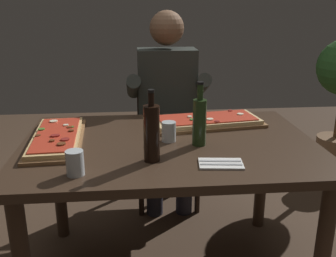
# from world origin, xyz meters

# --- Properties ---
(dining_table) EXTENTS (1.40, 0.96, 0.74)m
(dining_table) POSITION_xyz_m (0.00, 0.00, 0.64)
(dining_table) COLOR #3D2B1E
(dining_table) RESTS_ON ground_plane
(pizza_rectangular_front) EXTENTS (0.63, 0.35, 0.05)m
(pizza_rectangular_front) POSITION_xyz_m (0.23, 0.25, 0.76)
(pizza_rectangular_front) COLOR brown
(pizza_rectangular_front) RESTS_ON dining_table
(pizza_rectangular_left) EXTENTS (0.28, 0.60, 0.05)m
(pizza_rectangular_left) POSITION_xyz_m (-0.53, 0.05, 0.76)
(pizza_rectangular_left) COLOR brown
(pizza_rectangular_left) RESTS_ON dining_table
(wine_bottle_dark) EXTENTS (0.07, 0.07, 0.31)m
(wine_bottle_dark) POSITION_xyz_m (-0.09, -0.22, 0.87)
(wine_bottle_dark) COLOR black
(wine_bottle_dark) RESTS_ON dining_table
(oil_bottle_amber) EXTENTS (0.06, 0.06, 0.30)m
(oil_bottle_amber) POSITION_xyz_m (0.14, -0.05, 0.86)
(oil_bottle_amber) COLOR #233819
(oil_bottle_amber) RESTS_ON dining_table
(tumbler_near_camera) EXTENTS (0.07, 0.07, 0.10)m
(tumbler_near_camera) POSITION_xyz_m (0.00, 0.01, 0.78)
(tumbler_near_camera) COLOR silver
(tumbler_near_camera) RESTS_ON dining_table
(tumbler_far_side) EXTENTS (0.07, 0.07, 0.10)m
(tumbler_far_side) POSITION_xyz_m (-0.39, -0.34, 0.78)
(tumbler_far_side) COLOR silver
(tumbler_far_side) RESTS_ON dining_table
(napkin_cutlery_set) EXTENTS (0.19, 0.13, 0.01)m
(napkin_cutlery_set) POSITION_xyz_m (0.19, -0.29, 0.74)
(napkin_cutlery_set) COLOR white
(napkin_cutlery_set) RESTS_ON dining_table
(diner_chair) EXTENTS (0.44, 0.44, 0.87)m
(diner_chair) POSITION_xyz_m (0.06, 0.86, 0.49)
(diner_chair) COLOR black
(diner_chair) RESTS_ON ground_plane
(seated_diner) EXTENTS (0.53, 0.41, 1.33)m
(seated_diner) POSITION_xyz_m (0.06, 0.74, 0.74)
(seated_diner) COLOR #23232D
(seated_diner) RESTS_ON ground_plane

